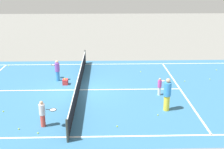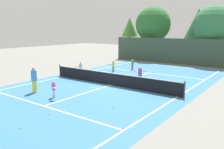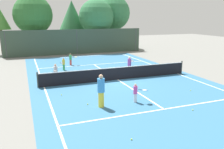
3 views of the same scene
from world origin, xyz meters
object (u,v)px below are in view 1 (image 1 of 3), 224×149
Objects in this scene: tennis_ball_9 at (19,129)px; tennis_ball_12 at (38,133)px; ball_crate at (65,82)px; tennis_ball_6 at (9,66)px; tennis_ball_5 at (158,115)px; player_3 at (57,70)px; tennis_ball_11 at (141,72)px; tennis_ball_13 at (216,70)px; tennis_ball_2 at (3,111)px; player_2 at (160,86)px; player_5 at (43,113)px; player_1 at (167,94)px; tennis_ball_10 at (210,79)px; tennis_ball_8 at (185,81)px; tennis_ball_4 at (117,126)px.

tennis_ball_9 is 1.00× the size of tennis_ball_12.
ball_crate reaches higher than tennis_ball_6.
ball_crate is 6.45× the size of tennis_ball_5.
player_3 reaches higher than ball_crate.
tennis_ball_11 is 1.00× the size of tennis_ball_13.
tennis_ball_2 and tennis_ball_6 have the same top height.
tennis_ball_11 is (4.29, 0.59, -0.54)m from player_2.
tennis_ball_13 is at bearing -64.59° from tennis_ball_2.
player_2 reaches higher than tennis_ball_13.
player_5 reaches higher than player_2.
tennis_ball_2 is at bearing 89.80° from player_1.
player_1 reaches higher than ball_crate.
tennis_ball_2 is 1.00× the size of tennis_ball_12.
tennis_ball_10 is 1.00× the size of tennis_ball_13.
tennis_ball_2 is 1.00× the size of tennis_ball_8.
player_3 reaches higher than tennis_ball_10.
tennis_ball_9 is at bearing 166.28° from ball_crate.
player_1 is 27.33× the size of tennis_ball_8.
tennis_ball_4 is at bearing -88.61° from tennis_ball_9.
player_3 reaches higher than player_2.
player_5 is 3.11× the size of ball_crate.
player_3 is 3.43× the size of ball_crate.
player_1 is at bearing -42.49° from tennis_ball_5.
player_2 is 16.43× the size of tennis_ball_6.
player_5 is 20.04× the size of tennis_ball_5.
tennis_ball_12 is (-1.59, 5.76, 0.00)m from tennis_ball_5.
tennis_ball_9 is (-1.20, 6.74, 0.00)m from tennis_ball_5.
tennis_ball_8 is (2.20, -2.17, -0.54)m from player_2.
tennis_ball_5 and tennis_ball_10 have the same top height.
player_5 is (-6.24, -0.31, -0.07)m from player_3.
player_5 is 20.04× the size of tennis_ball_4.
player_3 is at bearing 30.70° from tennis_ball_4.
tennis_ball_8 is at bearing -92.88° from player_3.
player_2 is 16.43× the size of tennis_ball_5.
tennis_ball_6 is (8.78, 10.43, 0.00)m from tennis_ball_5.
tennis_ball_4 is (-5.66, -3.19, -0.15)m from ball_crate.
tennis_ball_12 and tennis_ball_13 have the same top height.
tennis_ball_9 is (-1.81, 7.29, -0.89)m from player_1.
player_1 is at bearing -174.94° from tennis_ball_11.
player_5 is at bearing -76.26° from tennis_ball_9.
tennis_ball_4 is 12.89m from tennis_ball_6.
tennis_ball_4 is (-3.77, 2.72, -0.54)m from player_2.
player_1 is 7.57m from tennis_ball_9.
player_1 is 27.33× the size of tennis_ball_12.
tennis_ball_4 is (-1.70, 2.70, -0.89)m from player_1.
tennis_ball_5 is 13.63m from tennis_ball_6.
player_2 reaches higher than tennis_ball_6.
tennis_ball_2 and tennis_ball_8 have the same top height.
tennis_ball_8 is 1.00× the size of tennis_ball_10.
tennis_ball_11 and tennis_ball_13 have the same top height.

